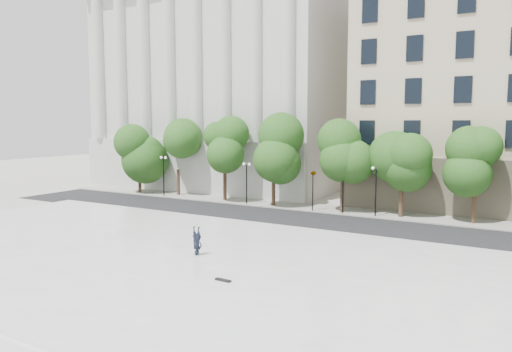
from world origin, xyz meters
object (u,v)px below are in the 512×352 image
object	(u,v)px
traffic_light_west	(313,170)
traffic_light_east	(343,172)
person_lying	(197,251)
skateboard	(223,280)

from	to	relation	value
traffic_light_west	traffic_light_east	distance (m)	2.82
person_lying	skateboard	size ratio (longest dim) A/B	1.93
traffic_light_west	traffic_light_east	world-z (taller)	traffic_light_east
person_lying	skateboard	bearing A→B (deg)	-43.89
traffic_light_west	traffic_light_east	xyz separation A→B (m)	(2.82, 0.00, 0.00)
traffic_light_west	skateboard	xyz separation A→B (m)	(4.72, -21.38, -3.25)
traffic_light_west	person_lying	world-z (taller)	traffic_light_west
person_lying	traffic_light_east	bearing A→B (deg)	78.66
person_lying	skateboard	world-z (taller)	person_lying
traffic_light_east	person_lying	distance (m)	18.61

